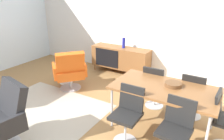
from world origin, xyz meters
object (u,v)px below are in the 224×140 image
Objects in this scene: vase_cobalt at (124,43)px; lounge_chair_red at (70,70)px; dining_chair_back_right at (193,94)px; fruit_bowl at (64,61)px; dining_chair_back_left at (155,85)px; armchair_black_shell at (3,116)px; sideboard at (120,58)px; wooden_bowl_on_table at (173,84)px; side_table_round at (65,70)px; dining_chair_front_right at (176,128)px; dining_chair_front_left at (128,113)px; dining_table at (164,90)px.

lounge_chair_red is (-0.57, -1.48, -0.39)m from vase_cobalt.
fruit_bowl is at bearing -179.77° from dining_chair_back_right.
armchair_black_shell reaches higher than dining_chair_back_left.
sideboard is at bearing 71.92° from lounge_chair_red.
wooden_bowl_on_table is at bearing 40.72° from armchair_black_shell.
wooden_bowl_on_table is 2.78m from side_table_round.
armchair_black_shell reaches higher than side_table_round.
sideboard is 5.97× the size of vase_cobalt.
sideboard is 1.87× the size of dining_chair_front_right.
sideboard is 1.69× the size of armchair_black_shell.
dining_chair_front_left is 1.00× the size of dining_chair_front_right.
sideboard is 3.08× the size of side_table_round.
dining_table is (1.68, -1.81, -0.16)m from vase_cobalt.
dining_chair_back_left is 0.70m from dining_chair_back_right.
lounge_chair_red is at bearing 102.50° from armchair_black_shell.
dining_table is 1.87× the size of dining_chair_back_left.
dining_chair_front_left reaches higher than dining_table.
dining_chair_back_right is 0.90× the size of armchair_black_shell.
side_table_round is 0.24m from fruit_bowl.
dining_chair_front_right is 2.76m from lounge_chair_red.
sideboard is 2.54m from wooden_bowl_on_table.
armchair_black_shell is at bearing -146.23° from dining_chair_front_left.
dining_chair_front_right is at bearing -89.76° from dining_chair_back_right.
vase_cobalt is 2.47m from dining_table.
vase_cobalt is (0.09, 0.00, 0.41)m from sideboard.
side_table_round is (-2.96, 1.11, -0.15)m from dining_chair_front_right.
dining_chair_back_right is 2.61m from lounge_chair_red.
side_table_round is (-0.35, 0.22, -0.15)m from lounge_chair_red.
dining_chair_back_left is 2.26m from fruit_bowl.
dining_chair_front_right reaches higher than wooden_bowl_on_table.
dining_chair_front_right is (0.00, -1.12, 0.00)m from dining_chair_back_right.
fruit_bowl is (-0.93, -1.26, -0.29)m from vase_cobalt.
sideboard is 1.87× the size of dining_chair_front_left.
dining_chair_front_left is at bearing -26.09° from fruit_bowl.
fruit_bowl is at bearing 148.33° from lounge_chair_red.
dining_chair_front_left is 2.52m from side_table_round.
armchair_black_shell is at bearing -91.09° from sideboard.
sideboard is 3.36m from armchair_black_shell.
armchair_black_shell is at bearing -135.99° from dining_chair_back_right.
armchair_black_shell is 2.24m from fruit_bowl.
side_table_round is (-2.71, 0.44, -0.45)m from wooden_bowl_on_table.
dining_chair_back_right is (0.25, 0.45, -0.30)m from wooden_bowl_on_table.
lounge_chair_red is 1.82× the size of side_table_round.
dining_chair_front_left is at bearing -123.66° from wooden_bowl_on_table.
dining_chair_front_left is 4.28× the size of fruit_bowl.
armchair_black_shell is at bearing -155.58° from dining_chair_front_right.
armchair_black_shell is at bearing -77.50° from lounge_chair_red.
dining_chair_front_right is 2.41m from armchair_black_shell.
vase_cobalt is 2.41m from dining_chair_back_right.
vase_cobalt is at bearing 1.18° from sideboard.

